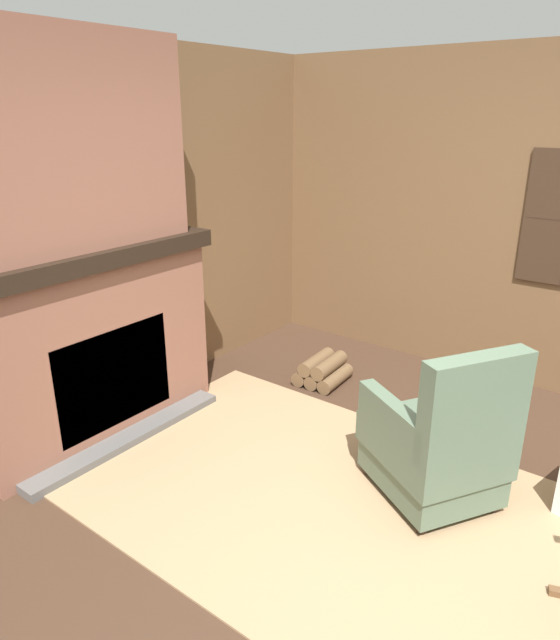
# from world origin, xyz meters

# --- Properties ---
(ground_plane) EXTENTS (14.00, 14.00, 0.00)m
(ground_plane) POSITION_xyz_m (0.00, 0.00, 0.00)
(ground_plane) COLOR #3D281C
(wood_panel_wall_left) EXTENTS (0.06, 5.61, 2.56)m
(wood_panel_wall_left) POSITION_xyz_m (-2.54, 0.00, 1.28)
(wood_panel_wall_left) COLOR brown
(wood_panel_wall_left) RESTS_ON ground
(fireplace_hearth) EXTENTS (0.63, 1.77, 1.29)m
(fireplace_hearth) POSITION_xyz_m (-2.29, 0.00, 0.64)
(fireplace_hearth) COLOR brown
(fireplace_hearth) RESTS_ON ground
(chimney_breast) EXTENTS (0.37, 1.47, 1.25)m
(chimney_breast) POSITION_xyz_m (-2.30, 0.00, 1.92)
(chimney_breast) COLOR brown
(chimney_breast) RESTS_ON fireplace_hearth
(area_rug) EXTENTS (3.43, 1.93, 0.01)m
(area_rug) POSITION_xyz_m (-0.47, 0.29, 0.01)
(area_rug) COLOR #997A56
(area_rug) RESTS_ON ground
(armchair) EXTENTS (0.91, 0.87, 0.99)m
(armchair) POSITION_xyz_m (-0.16, 0.68, 0.35)
(armchair) COLOR #516651
(armchair) RESTS_ON ground
(firewood_stack) EXTENTS (0.39, 0.43, 0.22)m
(firewood_stack) POSITION_xyz_m (-1.49, 1.54, 0.10)
(firewood_stack) COLOR brown
(firewood_stack) RESTS_ON ground
(oil_lamp_vase) EXTENTS (0.09, 0.09, 0.25)m
(oil_lamp_vase) POSITION_xyz_m (-2.34, -0.42, 1.38)
(oil_lamp_vase) COLOR #99B29E
(oil_lamp_vase) RESTS_ON fireplace_hearth
(storage_case) EXTENTS (0.13, 0.20, 0.14)m
(storage_case) POSITION_xyz_m (-2.34, 0.40, 1.36)
(storage_case) COLOR brown
(storage_case) RESTS_ON fireplace_hearth
(decorative_plate_on_mantel) EXTENTS (0.08, 0.30, 0.29)m
(decorative_plate_on_mantel) POSITION_xyz_m (-2.36, 0.08, 1.44)
(decorative_plate_on_mantel) COLOR #336093
(decorative_plate_on_mantel) RESTS_ON fireplace_hearth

